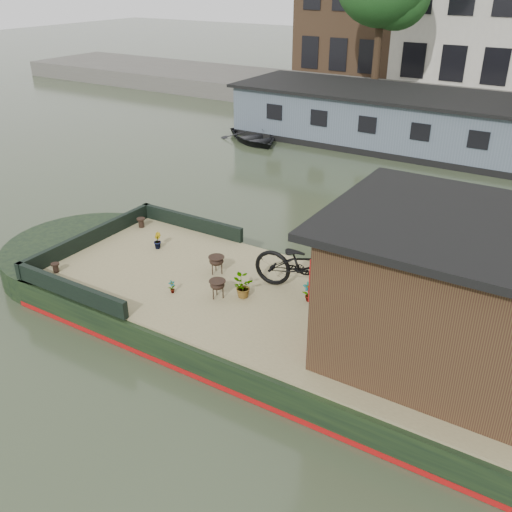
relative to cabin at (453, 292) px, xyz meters
The scene contains 17 objects.
ground 2.88m from the cabin, behind, with size 120.00×120.00×0.00m, color #343C26.
houseboat_hull 3.87m from the cabin, behind, with size 14.01×4.02×0.60m.
houseboat_deck 2.52m from the cabin, behind, with size 11.80×3.80×0.05m, color #918559.
bow_bulwark 7.33m from the cabin, behind, with size 3.00×4.00×0.35m.
cabin is the anchor object (origin of this frame).
bicycle 3.01m from the cabin, 166.11° to the left, with size 0.78×2.23×1.17m, color black.
potted_plant_a 2.89m from the cabin, behind, with size 0.21×0.14×0.40m, color #943B2A.
potted_plant_b 6.78m from the cabin, behind, with size 0.20×0.16×0.37m, color brown.
potted_plant_c 3.96m from the cabin, behind, with size 0.40×0.35×0.45m, color brown.
potted_plant_d 2.78m from the cabin, 139.44° to the left, with size 0.33×0.33×0.58m, color brown.
potted_plant_e 5.25m from the cabin, behind, with size 0.14×0.10×0.27m, color brown.
brazier_front 4.37m from the cabin, behind, with size 0.35×0.35×0.37m, color black, non-canonical shape.
brazier_rear 4.94m from the cabin, behind, with size 0.36×0.36×0.39m, color black, non-canonical shape.
bollard_port 7.98m from the cabin, behind, with size 0.21×0.21×0.23m, color black.
bollard_stbd 7.92m from the cabin, 169.97° to the right, with size 0.18×0.18×0.20m, color black.
dinghy 15.91m from the cabin, 133.41° to the left, with size 2.20×3.08×0.64m, color black.
far_houseboat 14.20m from the cabin, 98.88° to the left, with size 20.40×4.40×2.11m.
Camera 1 is at (3.64, -8.11, 6.35)m, focal length 40.00 mm.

